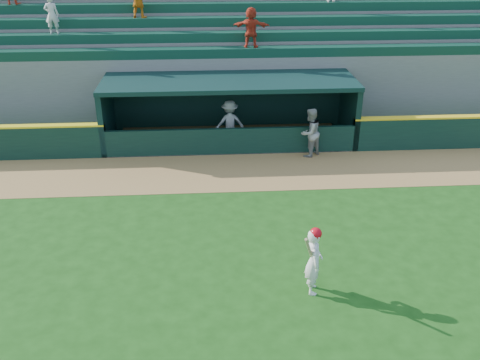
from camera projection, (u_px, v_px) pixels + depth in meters
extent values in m
plane|color=#174511|center=(244.00, 252.00, 13.82)|extent=(120.00, 120.00, 0.00)
cube|color=olive|center=(234.00, 172.00, 18.22)|extent=(40.00, 3.00, 0.01)
imported|color=gray|center=(310.00, 133.00, 19.13)|extent=(1.10, 1.07, 1.78)
imported|color=#ACACA7|center=(230.00, 123.00, 20.20)|extent=(1.16, 0.75, 1.71)
cube|color=slate|center=(230.00, 141.00, 20.73)|extent=(9.00, 2.60, 0.04)
cube|color=black|center=(107.00, 116.00, 19.97)|extent=(0.20, 2.60, 2.30)
cube|color=black|center=(349.00, 111.00, 20.50)|extent=(0.20, 2.60, 2.30)
cube|color=black|center=(228.00, 103.00, 21.40)|extent=(9.40, 0.20, 2.30)
cube|color=black|center=(229.00, 82.00, 19.70)|extent=(9.40, 2.80, 0.16)
cube|color=black|center=(231.00, 141.00, 19.42)|extent=(9.00, 0.16, 1.00)
cube|color=brown|center=(229.00, 128.00, 21.35)|extent=(8.40, 0.45, 0.10)
cube|color=slate|center=(227.00, 92.00, 21.74)|extent=(34.00, 0.85, 2.91)
cube|color=#0F3828|center=(227.00, 52.00, 20.92)|extent=(34.00, 0.60, 0.36)
cube|color=slate|center=(226.00, 81.00, 22.41)|extent=(34.00, 0.85, 3.36)
cube|color=#0F3828|center=(226.00, 36.00, 21.49)|extent=(34.00, 0.60, 0.36)
cube|color=slate|center=(226.00, 70.00, 23.07)|extent=(34.00, 0.85, 3.81)
cube|color=#0F3828|center=(225.00, 21.00, 22.05)|extent=(34.00, 0.60, 0.36)
cube|color=slate|center=(225.00, 61.00, 23.73)|extent=(34.00, 0.85, 4.26)
cube|color=#0F3828|center=(224.00, 7.00, 22.62)|extent=(34.00, 0.60, 0.36)
cube|color=slate|center=(224.00, 51.00, 24.40)|extent=(34.00, 0.85, 4.71)
cube|color=slate|center=(223.00, 43.00, 25.06)|extent=(34.00, 0.85, 5.16)
cube|color=slate|center=(222.00, 34.00, 25.73)|extent=(34.00, 0.85, 5.61)
cube|color=slate|center=(222.00, 32.00, 26.25)|extent=(34.50, 0.30, 5.61)
imported|color=#B72F1C|center=(251.00, 27.00, 20.58)|extent=(1.47, 0.71, 1.52)
imported|color=beige|center=(52.00, 15.00, 20.71)|extent=(0.56, 0.39, 1.45)
imported|color=silver|center=(314.00, 261.00, 12.04)|extent=(0.43, 0.62, 1.61)
sphere|color=red|center=(316.00, 233.00, 11.72)|extent=(0.27, 0.27, 0.27)
cylinder|color=tan|center=(309.00, 248.00, 11.62)|extent=(0.31, 0.45, 0.76)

